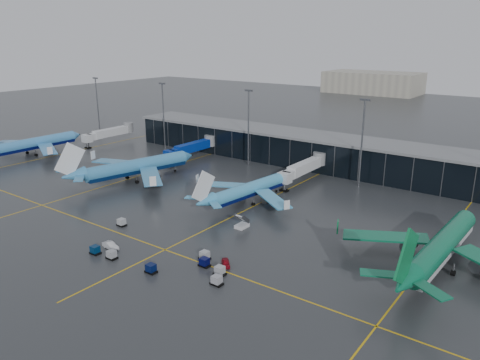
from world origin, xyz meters
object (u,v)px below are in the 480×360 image
Objects in this scene: airliner_arkefly at (137,158)px; baggage_carts at (163,257)px; service_van_red at (226,263)px; service_van_white at (111,246)px; airliner_aer_lingus at (444,233)px; airliner_klm_west at (35,137)px; mobile_airstair at (242,224)px; airliner_klm_near at (251,181)px.

baggage_carts is at bearing -24.02° from airliner_arkefly.
airliner_arkefly is 56.78m from baggage_carts.
service_van_white is (-23.92, -8.16, 0.09)m from service_van_red.
airliner_aer_lingus reaches higher than service_van_red.
service_van_white reaches higher than service_van_red.
airliner_aer_lingus is at bearing 10.30° from airliner_arkefly.
airliner_klm_west is at bearing -166.80° from airliner_arkefly.
airliner_klm_west reaches higher than mobile_airstair.
baggage_carts is (5.83, -38.21, -4.98)m from airliner_klm_near.
airliner_arkefly is 89.46m from airliner_aer_lingus.
airliner_aer_lingus is 10.45× the size of service_van_white.
airliner_aer_lingus is (145.00, -4.26, 0.26)m from airliner_klm_west.
airliner_arkefly is 49.32m from service_van_white.
airliner_klm_west is 55.64m from airliner_arkefly.
airliner_klm_near is 10.84× the size of mobile_airstair.
service_van_white is at bearing -35.51° from airliner_arkefly.
airliner_klm_near is at bearing 74.14° from service_van_red.
airliner_arkefly is at bearing 0.07° from airliner_klm_west.
airliner_klm_near is (39.18, 4.16, -1.20)m from airliner_arkefly.
baggage_carts is at bearing -71.03° from service_van_white.
service_van_red is at bearing -63.53° from mobile_airstair.
airliner_aer_lingus reaches higher than mobile_airstair.
airliner_arkefly is 39.42m from airliner_klm_near.
airliner_klm_west reaches higher than baggage_carts.
service_van_red is (56.28, -28.54, -6.33)m from airliner_arkefly.
airliner_aer_lingus is at bearing -1.71° from airliner_klm_west.
service_van_white is at bearing -168.16° from baggage_carts.
airliner_klm_west reaches higher than service_van_white.
airliner_klm_west is 94.92m from airliner_klm_near.
airliner_klm_west is at bearing 74.54° from service_van_white.
airliner_klm_near is 1.01× the size of baggage_carts.
airliner_arkefly reaches higher than airliner_klm_near.
service_van_red is at bearing 26.06° from baggage_carts.
service_van_white is at bearing -92.76° from airliner_klm_near.
baggage_carts is at bearing -74.61° from airliner_klm_near.
service_van_white is (88.00, -36.61, -5.94)m from airliner_klm_west.
service_van_red is (-33.08, -24.18, -6.29)m from airliner_aer_lingus.
mobile_airstair is 0.80× the size of service_van_white.
service_van_red is at bearing -13.80° from airliner_arkefly.
service_van_white is (-15.34, -25.20, -0.06)m from mobile_airstair.
airliner_klm_near is at bearing 98.67° from baggage_carts.
service_van_red is (8.59, -17.04, -0.16)m from mobile_airstair.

